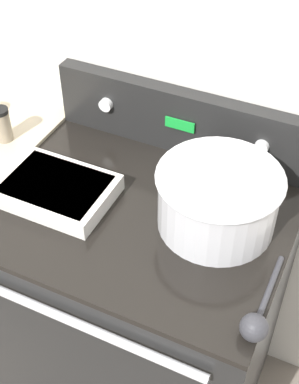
{
  "coord_description": "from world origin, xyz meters",
  "views": [
    {
      "loc": [
        0.46,
        -0.59,
        1.95
      ],
      "look_at": [
        0.02,
        0.33,
        1.01
      ],
      "focal_mm": 50.0,
      "sensor_mm": 36.0,
      "label": 1
    }
  ],
  "objects_px": {
    "ladle": "(256,322)",
    "spice_jar_black_cap": "(2,124)",
    "mixing_bowl": "(218,197)",
    "casserole_dish": "(56,189)"
  },
  "relations": [
    {
      "from": "mixing_bowl",
      "to": "ladle",
      "type": "relative_size",
      "value": 1.2
    },
    {
      "from": "casserole_dish",
      "to": "spice_jar_black_cap",
      "type": "distance_m",
      "value": 0.31
    },
    {
      "from": "mixing_bowl",
      "to": "spice_jar_black_cap",
      "type": "bearing_deg",
      "value": 176.03
    },
    {
      "from": "casserole_dish",
      "to": "spice_jar_black_cap",
      "type": "height_order",
      "value": "spice_jar_black_cap"
    },
    {
      "from": "mixing_bowl",
      "to": "casserole_dish",
      "type": "relative_size",
      "value": 1.06
    },
    {
      "from": "casserole_dish",
      "to": "spice_jar_black_cap",
      "type": "relative_size",
      "value": 2.79
    },
    {
      "from": "casserole_dish",
      "to": "ladle",
      "type": "height_order",
      "value": "ladle"
    },
    {
      "from": "mixing_bowl",
      "to": "casserole_dish",
      "type": "xyz_separation_m",
      "value": [
        -0.43,
        -0.09,
        -0.06
      ]
    },
    {
      "from": "ladle",
      "to": "spice_jar_black_cap",
      "type": "relative_size",
      "value": 2.45
    },
    {
      "from": "casserole_dish",
      "to": "ladle",
      "type": "distance_m",
      "value": 0.64
    }
  ]
}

